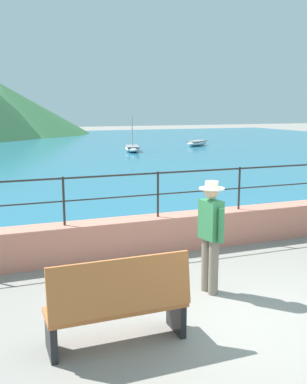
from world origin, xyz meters
name	(u,v)px	position (x,y,z in m)	size (l,w,h in m)	color
ground_plane	(244,320)	(0.00, 0.00, 0.00)	(120.00, 120.00, 0.00)	gray
promenade_wall	(158,234)	(0.00, 3.20, 0.35)	(20.00, 0.56, 0.70)	tan
railing	(158,186)	(0.00, 3.20, 1.32)	(18.44, 0.04, 0.90)	#282623
lake_water	(33,150)	(0.00, 25.84, 0.03)	(64.00, 44.32, 0.06)	#236B89
hill_secondary	(1,109)	(-1.00, 44.78, 2.60)	(18.22, 18.22, 5.21)	#33663D
bench_main	(119,302)	(-1.78, -0.04, 0.56)	(1.70, 0.56, 1.13)	#B76633
person_walking	(211,231)	(-0.01, 1.00, 0.98)	(0.38, 0.56, 1.75)	slate
boat_1	(132,148)	(5.73, 22.09, 0.26)	(1.43, 2.45, 2.21)	white
boat_2	(197,143)	(11.49, 24.56, 0.26)	(2.41, 2.04, 0.36)	white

